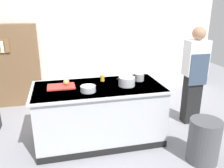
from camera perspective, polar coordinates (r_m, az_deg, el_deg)
ground_plane at (r=3.88m, az=-2.99°, el=-13.19°), size 10.00×10.00×0.00m
back_wall at (r=5.40m, az=-7.42°, el=12.78°), size 6.40×0.12×3.00m
counter_island at (r=3.66m, az=-3.11°, el=-7.00°), size 1.98×0.98×0.90m
cutting_board at (r=3.52m, az=-12.33°, el=-0.62°), size 0.40×0.28×0.02m
onion at (r=3.54m, az=-11.15°, el=0.48°), size 0.09×0.09×0.09m
stock_pot at (r=3.50m, az=3.62°, el=0.65°), size 0.31×0.25×0.14m
sauce_pan at (r=3.76m, az=6.62°, el=1.71°), size 0.22×0.16×0.12m
mixing_bowl at (r=3.28m, az=-5.88°, el=-1.16°), size 0.21×0.21×0.09m
juice_cup at (r=3.71m, az=-2.37°, el=1.47°), size 0.07×0.07×0.10m
trash_bin at (r=3.48m, az=21.54°, el=-12.85°), size 0.42×0.42×0.62m
person_chef at (r=4.30m, az=19.50°, el=2.30°), size 0.38×0.25×1.72m
bookshelf at (r=5.27m, az=-23.32°, el=4.09°), size 1.10×0.31×1.70m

